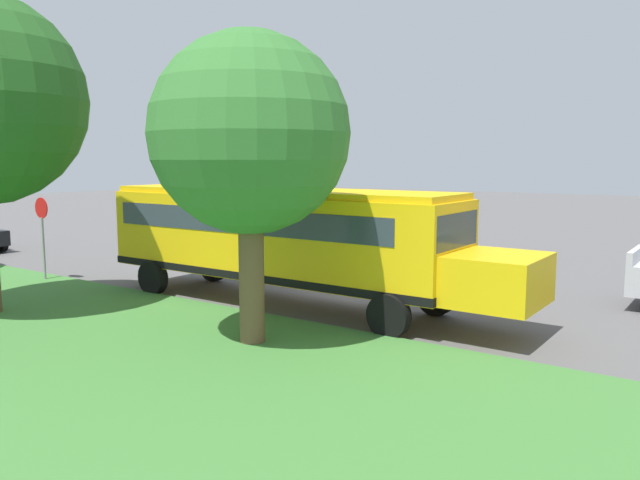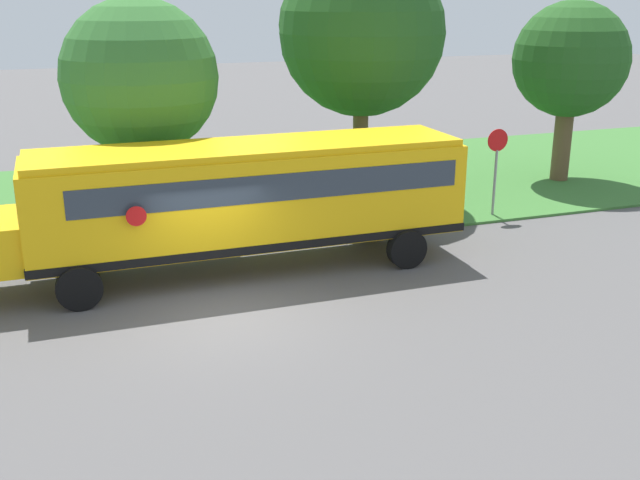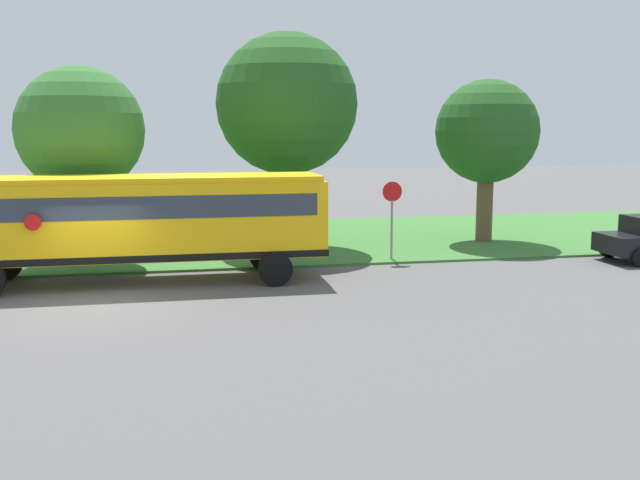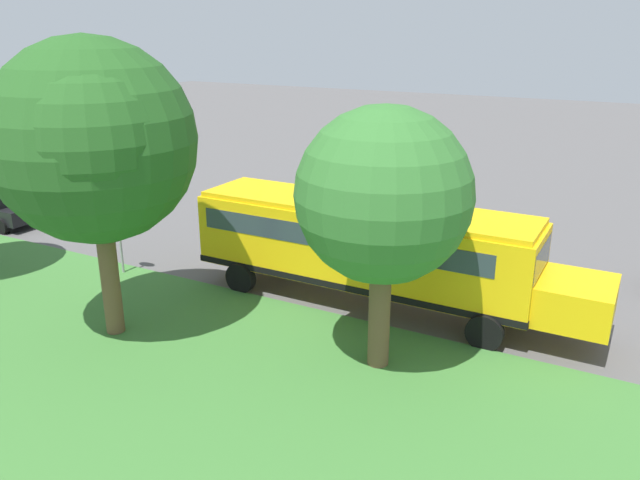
% 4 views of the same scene
% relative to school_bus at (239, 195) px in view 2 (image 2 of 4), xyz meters
% --- Properties ---
extents(ground_plane, '(120.00, 120.00, 0.00)m').
position_rel_school_bus_xyz_m(ground_plane, '(2.66, -1.01, -1.92)').
color(ground_plane, '#565454').
extents(grass_verge, '(12.00, 80.00, 0.08)m').
position_rel_school_bus_xyz_m(grass_verge, '(-7.34, -1.01, -1.88)').
color(grass_verge, '#3D7533').
rests_on(grass_verge, ground).
extents(school_bus, '(2.85, 12.42, 3.16)m').
position_rel_school_bus_xyz_m(school_bus, '(0.00, 0.00, 0.00)').
color(school_bus, yellow).
rests_on(school_bus, ground).
extents(oak_tree_beside_bus, '(4.17, 4.17, 6.56)m').
position_rel_school_bus_xyz_m(oak_tree_beside_bus, '(-3.28, -1.72, 2.57)').
color(oak_tree_beside_bus, brown).
rests_on(oak_tree_beside_bus, ground).
extents(oak_tree_roadside_mid, '(5.23, 5.23, 8.03)m').
position_rel_school_bus_xyz_m(oak_tree_roadside_mid, '(-5.43, 5.21, 3.54)').
color(oak_tree_roadside_mid, brown).
rests_on(oak_tree_roadside_mid, ground).
extents(oak_tree_far_end, '(4.03, 4.03, 6.41)m').
position_rel_school_bus_xyz_m(oak_tree_far_end, '(-5.24, 13.21, 2.39)').
color(oak_tree_far_end, brown).
rests_on(oak_tree_far_end, ground).
extents(stop_sign, '(0.08, 0.68, 2.74)m').
position_rel_school_bus_xyz_m(stop_sign, '(-1.94, 8.45, -0.19)').
color(stop_sign, gray).
rests_on(stop_sign, ground).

